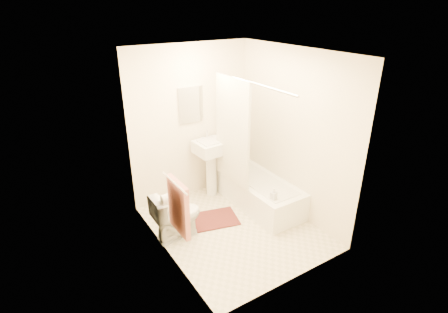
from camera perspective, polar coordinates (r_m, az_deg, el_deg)
floor at (r=5.04m, az=1.55°, el=-11.43°), size 2.40×2.40×0.00m
ceiling at (r=4.14m, az=1.94°, el=16.74°), size 2.40×2.40×0.00m
wall_back at (r=5.42m, az=-5.41°, el=5.39°), size 2.00×0.02×2.40m
wall_left at (r=4.03m, az=-10.16°, el=-1.74°), size 0.02×2.40×2.40m
wall_right at (r=5.05m, az=11.20°, el=3.58°), size 0.02×2.40×2.40m
mirror at (r=5.32m, az=-5.44°, el=8.40°), size 0.40×0.03×0.55m
curtain_rod at (r=4.46m, az=4.39°, el=12.00°), size 0.03×1.70×0.03m
shower_curtain at (r=4.99m, az=1.37°, el=4.05°), size 0.04×0.80×1.55m
towel_bar at (r=3.88m, az=-8.06°, el=-4.30°), size 0.02×0.60×0.02m
towel at (r=4.05m, az=-7.41°, el=-8.18°), size 0.06×0.45×0.66m
toilet_paper at (r=4.38m, az=-9.46°, el=-6.84°), size 0.11×0.12×0.12m
toilet at (r=4.73m, az=-7.70°, el=-9.57°), size 0.66×0.37×0.65m
sink at (r=5.57m, az=-1.99°, el=-1.56°), size 0.55×0.45×1.04m
bathtub at (r=5.46m, az=5.66°, el=-5.82°), size 0.67×1.52×0.43m
bath_mat at (r=5.18m, az=-1.51°, el=-10.18°), size 0.75×0.63×0.02m
soap_bottle at (r=4.84m, az=8.10°, el=-6.10°), size 0.10×0.10×0.17m
scrub_brush at (r=5.59m, az=2.68°, el=-2.26°), size 0.13×0.20×0.04m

